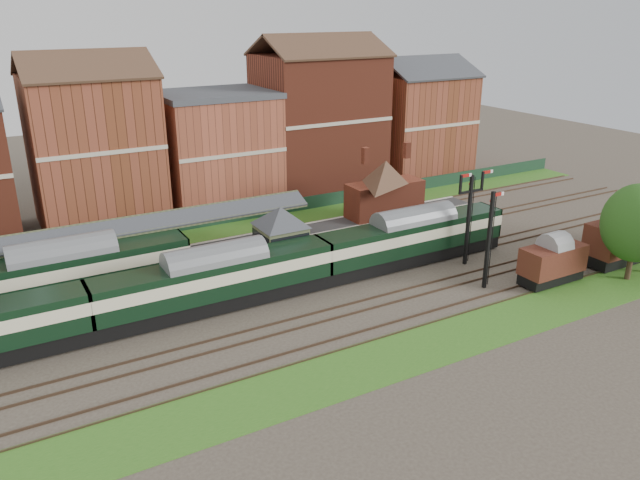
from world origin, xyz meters
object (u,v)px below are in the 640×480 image
signal_box (281,239)px  goods_van_a (553,261)px  platform_railcar (66,273)px  dmu_train (217,279)px  semaphore_bracket (469,214)px

signal_box → goods_van_a: (18.28, -12.25, -1.28)m
platform_railcar → goods_van_a: bearing=-24.1°
signal_box → goods_van_a: bearing=-33.8°
signal_box → dmu_train: signal_box is taller
dmu_train → signal_box: bearing=25.2°
semaphore_bracket → goods_van_a: 7.76m
semaphore_bracket → dmu_train: semaphore_bracket is taller
semaphore_bracket → platform_railcar: size_ratio=0.44×
signal_box → dmu_train: size_ratio=0.11×
signal_box → dmu_train: (-6.90, -3.25, -0.76)m
signal_box → goods_van_a: signal_box is taller
signal_box → goods_van_a: size_ratio=1.09×
goods_van_a → platform_railcar: bearing=155.9°
dmu_train → platform_railcar: bearing=145.5°
platform_railcar → signal_box: bearing=-11.2°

